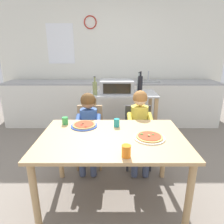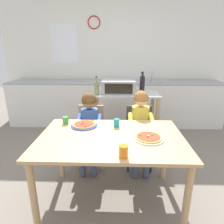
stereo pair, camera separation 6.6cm
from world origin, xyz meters
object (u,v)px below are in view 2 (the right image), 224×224
object	(u,v)px
drinking_cup_orange	(123,151)
bottle_brown_beer	(97,88)
drinking_cup_teal	(117,123)
dining_table	(111,145)
pizza_plate_white	(148,138)
kitchen_island_cart	(125,111)
child_in_yellow_shirt	(141,122)
child_in_blue_striped_shirt	(89,122)
dining_chair_right	(139,132)
pizza_plate_blue_rimmed	(84,125)
dining_chair_left	(91,131)
bottle_slim_sauce	(142,84)
bottle_clear_vinegar	(141,84)
drinking_cup_green	(66,120)
toaster_oven	(119,86)

from	to	relation	value
drinking_cup_orange	bottle_brown_beer	bearing A→B (deg)	103.63
drinking_cup_orange	drinking_cup_teal	bearing A→B (deg)	95.49
bottle_brown_beer	dining_table	world-z (taller)	bottle_brown_beer
pizza_plate_white	kitchen_island_cart	bearing A→B (deg)	97.47
drinking_cup_orange	child_in_yellow_shirt	bearing A→B (deg)	75.99
bottle_brown_beer	drinking_cup_orange	xyz separation A→B (m)	(0.36, -1.49, -0.21)
child_in_blue_striped_shirt	dining_chair_right	bearing A→B (deg)	9.43
dining_chair_right	drinking_cup_teal	bearing A→B (deg)	-122.91
dining_chair_right	pizza_plate_blue_rimmed	world-z (taller)	dining_chair_right
drinking_cup_teal	pizza_plate_blue_rimmed	bearing A→B (deg)	179.18
dining_chair_left	drinking_cup_orange	xyz separation A→B (m)	(0.41, -1.10, 0.32)
bottle_slim_sauce	drinking_cup_orange	size ratio (longest dim) A/B	3.38
drinking_cup_teal	bottle_clear_vinegar	bearing A→B (deg)	71.57
pizza_plate_white	drinking_cup_green	size ratio (longest dim) A/B	3.57
child_in_blue_striped_shirt	drinking_cup_orange	xyz separation A→B (m)	(0.41, -0.98, 0.14)
dining_chair_left	child_in_yellow_shirt	xyz separation A→B (m)	(0.66, -0.13, 0.19)
bottle_brown_beer	child_in_blue_striped_shirt	bearing A→B (deg)	-95.68
kitchen_island_cart	pizza_plate_blue_rimmed	size ratio (longest dim) A/B	3.54
dining_table	dining_chair_left	size ratio (longest dim) A/B	1.72
child_in_yellow_shirt	drinking_cup_teal	xyz separation A→B (m)	(-0.30, -0.35, 0.13)
bottle_slim_sauce	pizza_plate_white	xyz separation A→B (m)	(-0.08, -1.32, -0.28)
child_in_blue_striped_shirt	toaster_oven	bearing A→B (deg)	60.92
dining_chair_right	pizza_plate_white	xyz separation A→B (m)	(-0.00, -0.76, 0.28)
kitchen_island_cart	drinking_cup_teal	world-z (taller)	kitchen_island_cart
dining_table	bottle_brown_beer	bearing A→B (deg)	102.65
pizza_plate_blue_rimmed	dining_table	bearing A→B (deg)	-40.47
kitchen_island_cart	pizza_plate_blue_rimmed	distance (m)	1.14
bottle_slim_sauce	drinking_cup_green	world-z (taller)	bottle_slim_sauce
child_in_blue_striped_shirt	bottle_slim_sauce	bearing A→B (deg)	41.89
dining_chair_left	child_in_yellow_shirt	bearing A→B (deg)	-11.54
bottle_clear_vinegar	pizza_plate_white	world-z (taller)	bottle_clear_vinegar
pizza_plate_white	dining_chair_right	bearing A→B (deg)	89.99
dining_chair_right	drinking_cup_orange	bearing A→B (deg)	-102.51
pizza_plate_blue_rimmed	drinking_cup_orange	distance (m)	0.75
bottle_brown_beer	drinking_cup_orange	bearing A→B (deg)	-76.37
dining_chair_right	drinking_cup_orange	size ratio (longest dim) A/B	8.33
bottle_clear_vinegar	bottle_brown_beer	distance (m)	0.73
dining_chair_left	child_in_blue_striped_shirt	distance (m)	0.21
dining_chair_right	drinking_cup_teal	distance (m)	0.64
kitchen_island_cart	dining_table	xyz separation A→B (m)	(-0.18, -1.28, 0.06)
bottle_brown_beer	dining_table	size ratio (longest dim) A/B	0.20
dining_table	bottle_slim_sauce	bearing A→B (deg)	71.19
kitchen_island_cart	toaster_oven	size ratio (longest dim) A/B	2.02
drinking_cup_green	dining_table	bearing A→B (deg)	-31.68
dining_table	pizza_plate_white	size ratio (longest dim) A/B	4.82
toaster_oven	kitchen_island_cart	bearing A→B (deg)	-5.21
bottle_brown_beer	dining_chair_right	xyz separation A→B (m)	(0.60, -0.40, -0.52)
bottle_brown_beer	child_in_yellow_shirt	distance (m)	0.87
toaster_oven	dining_chair_left	size ratio (longest dim) A/B	0.63
drinking_cup_teal	bottle_brown_beer	bearing A→B (deg)	109.16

